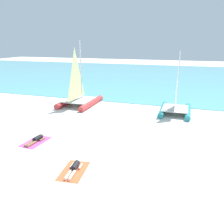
% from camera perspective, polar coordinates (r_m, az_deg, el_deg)
% --- Properties ---
extents(ground_plane, '(120.00, 120.00, 0.00)m').
position_cam_1_polar(ground_plane, '(20.26, 3.83, 0.22)').
color(ground_plane, white).
extents(ocean_water, '(120.00, 40.00, 0.05)m').
position_cam_1_polar(ocean_water, '(42.03, 11.62, 8.82)').
color(ocean_water, '#5BB2C1').
rests_on(ocean_water, ground).
extents(sailboat_teal, '(2.56, 3.99, 5.20)m').
position_cam_1_polar(sailboat_teal, '(20.08, 15.62, 1.75)').
color(sailboat_teal, teal).
rests_on(sailboat_teal, ground).
extents(sailboat_red, '(3.05, 4.70, 6.06)m').
position_cam_1_polar(sailboat_red, '(22.17, -8.23, 3.98)').
color(sailboat_red, '#CC3838').
rests_on(sailboat_red, ground).
extents(towel_left, '(1.22, 1.97, 0.01)m').
position_cam_1_polar(towel_left, '(14.90, -18.55, -7.07)').
color(towel_left, '#D84C99').
rests_on(towel_left, ground).
extents(sunbather_left, '(0.57, 1.57, 0.30)m').
position_cam_1_polar(sunbather_left, '(14.90, -18.43, -6.54)').
color(sunbather_left, black).
rests_on(sunbather_left, towel_left).
extents(towel_right, '(1.32, 2.02, 0.01)m').
position_cam_1_polar(towel_right, '(11.37, -9.55, -14.32)').
color(towel_right, '#EA5933').
rests_on(towel_right, ground).
extents(sunbather_right, '(0.59, 1.57, 0.30)m').
position_cam_1_polar(sunbather_right, '(11.36, -9.46, -13.61)').
color(sunbather_right, black).
rests_on(sunbather_right, towel_right).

